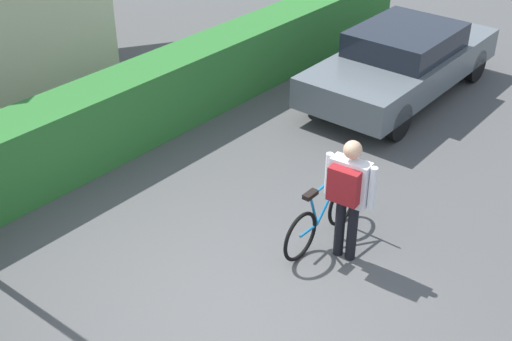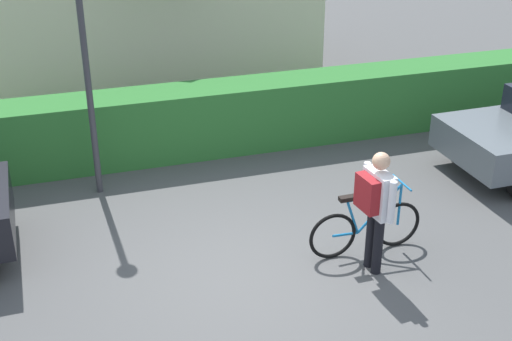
{
  "view_description": "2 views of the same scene",
  "coord_description": "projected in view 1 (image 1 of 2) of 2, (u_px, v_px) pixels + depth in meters",
  "views": [
    {
      "loc": [
        -4.4,
        -3.91,
        5.55
      ],
      "look_at": [
        1.07,
        0.7,
        1.14
      ],
      "focal_mm": 47.68,
      "sensor_mm": 36.0,
      "label": 1
    },
    {
      "loc": [
        -2.19,
        -7.21,
        5.21
      ],
      "look_at": [
        0.49,
        1.22,
        0.9
      ],
      "focal_mm": 48.72,
      "sensor_mm": 36.0,
      "label": 2
    }
  ],
  "objects": [
    {
      "name": "bicycle",
      "position": [
        323.0,
        216.0,
        8.87
      ],
      "size": [
        1.66,
        0.5,
        1.0
      ],
      "color": "black",
      "rests_on": "ground"
    },
    {
      "name": "hedge_row",
      "position": [
        31.0,
        153.0,
        9.82
      ],
      "size": [
        18.63,
        0.9,
        1.21
      ],
      "primitive_type": "cube",
      "color": "#2C6F2D",
      "rests_on": "ground"
    },
    {
      "name": "person_rider",
      "position": [
        348.0,
        190.0,
        8.22
      ],
      "size": [
        0.39,
        0.68,
        1.69
      ],
      "color": "black",
      "rests_on": "ground"
    },
    {
      "name": "ground_plane",
      "position": [
        243.0,
        310.0,
        7.92
      ],
      "size": [
        60.0,
        60.0,
        0.0
      ],
      "primitive_type": "plane",
      "color": "#4C4C4C"
    },
    {
      "name": "parked_car_far",
      "position": [
        402.0,
        61.0,
        12.51
      ],
      "size": [
        4.54,
        1.88,
        1.32
      ],
      "color": "slate",
      "rests_on": "ground"
    }
  ]
}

